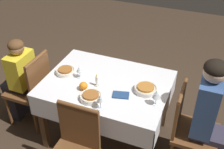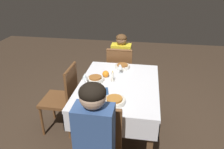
{
  "view_description": "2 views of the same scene",
  "coord_description": "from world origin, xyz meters",
  "px_view_note": "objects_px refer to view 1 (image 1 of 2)",
  "views": [
    {
      "loc": [
        0.87,
        -2.04,
        2.38
      ],
      "look_at": [
        0.04,
        0.05,
        0.81
      ],
      "focal_mm": 45.0,
      "sensor_mm": 36.0,
      "label": 1
    },
    {
      "loc": [
        2.2,
        0.28,
        1.94
      ],
      "look_at": [
        -0.02,
        -0.08,
        0.84
      ],
      "focal_mm": 35.0,
      "sensor_mm": 36.0,
      "label": 2
    }
  ],
  "objects_px": {
    "candle_centerpiece": "(97,82)",
    "napkin_red_folded": "(121,95)",
    "chair_west": "(32,87)",
    "orange_fruit": "(83,86)",
    "chair_east": "(189,127)",
    "person_child_yellow": "(19,78)",
    "bowl_east": "(146,89)",
    "wine_glass_south": "(100,99)",
    "bowl_south": "(91,97)",
    "person_adult_denim": "(210,115)",
    "bowl_west": "(65,71)",
    "dining_table": "(107,90)",
    "wine_glass_west": "(80,70)",
    "wine_glass_east": "(157,94)"
  },
  "relations": [
    {
      "from": "wine_glass_east",
      "to": "bowl_west",
      "type": "height_order",
      "value": "wine_glass_east"
    },
    {
      "from": "person_child_yellow",
      "to": "orange_fruit",
      "type": "bearing_deg",
      "value": 83.82
    },
    {
      "from": "dining_table",
      "to": "bowl_south",
      "type": "relative_size",
      "value": 5.99
    },
    {
      "from": "wine_glass_west",
      "to": "napkin_red_folded",
      "type": "height_order",
      "value": "wine_glass_west"
    },
    {
      "from": "person_adult_denim",
      "to": "napkin_red_folded",
      "type": "bearing_deg",
      "value": 95.67
    },
    {
      "from": "bowl_south",
      "to": "orange_fruit",
      "type": "bearing_deg",
      "value": 140.96
    },
    {
      "from": "chair_west",
      "to": "bowl_west",
      "type": "bearing_deg",
      "value": 101.45
    },
    {
      "from": "dining_table",
      "to": "orange_fruit",
      "type": "height_order",
      "value": "orange_fruit"
    },
    {
      "from": "candle_centerpiece",
      "to": "napkin_red_folded",
      "type": "distance_m",
      "value": 0.28
    },
    {
      "from": "chair_west",
      "to": "wine_glass_west",
      "type": "height_order",
      "value": "chair_west"
    },
    {
      "from": "orange_fruit",
      "to": "napkin_red_folded",
      "type": "relative_size",
      "value": 0.47
    },
    {
      "from": "wine_glass_south",
      "to": "napkin_red_folded",
      "type": "relative_size",
      "value": 0.91
    },
    {
      "from": "candle_centerpiece",
      "to": "bowl_south",
      "type": "bearing_deg",
      "value": -81.26
    },
    {
      "from": "person_adult_denim",
      "to": "bowl_east",
      "type": "distance_m",
      "value": 0.61
    },
    {
      "from": "chair_east",
      "to": "person_child_yellow",
      "type": "distance_m",
      "value": 1.87
    },
    {
      "from": "dining_table",
      "to": "bowl_south",
      "type": "bearing_deg",
      "value": -96.89
    },
    {
      "from": "chair_east",
      "to": "bowl_west",
      "type": "xyz_separation_m",
      "value": [
        -1.3,
        0.05,
        0.26
      ]
    },
    {
      "from": "chair_east",
      "to": "bowl_south",
      "type": "xyz_separation_m",
      "value": [
        -0.89,
        -0.23,
        0.26
      ]
    },
    {
      "from": "bowl_west",
      "to": "person_child_yellow",
      "type": "bearing_deg",
      "value": -171.8
    },
    {
      "from": "bowl_south",
      "to": "napkin_red_folded",
      "type": "relative_size",
      "value": 1.19
    },
    {
      "from": "chair_east",
      "to": "person_child_yellow",
      "type": "bearing_deg",
      "value": 90.99
    },
    {
      "from": "person_adult_denim",
      "to": "orange_fruit",
      "type": "relative_size",
      "value": 15.31
    },
    {
      "from": "person_adult_denim",
      "to": "bowl_east",
      "type": "xyz_separation_m",
      "value": [
        -0.61,
        0.07,
        0.06
      ]
    },
    {
      "from": "chair_east",
      "to": "person_adult_denim",
      "type": "distance_m",
      "value": 0.25
    },
    {
      "from": "wine_glass_west",
      "to": "candle_centerpiece",
      "type": "bearing_deg",
      "value": -15.64
    },
    {
      "from": "dining_table",
      "to": "wine_glass_east",
      "type": "bearing_deg",
      "value": -14.58
    },
    {
      "from": "dining_table",
      "to": "bowl_south",
      "type": "height_order",
      "value": "bowl_south"
    },
    {
      "from": "chair_west",
      "to": "person_adult_denim",
      "type": "distance_m",
      "value": 1.86
    },
    {
      "from": "dining_table",
      "to": "wine_glass_east",
      "type": "xyz_separation_m",
      "value": [
        0.53,
        -0.14,
        0.21
      ]
    },
    {
      "from": "chair_east",
      "to": "bowl_east",
      "type": "relative_size",
      "value": 4.12
    },
    {
      "from": "person_child_yellow",
      "to": "dining_table",
      "type": "bearing_deg",
      "value": 95.14
    },
    {
      "from": "person_adult_denim",
      "to": "chair_west",
      "type": "bearing_deg",
      "value": 90.99
    },
    {
      "from": "chair_west",
      "to": "chair_east",
      "type": "bearing_deg",
      "value": 91.08
    },
    {
      "from": "dining_table",
      "to": "bowl_south",
      "type": "distance_m",
      "value": 0.31
    },
    {
      "from": "orange_fruit",
      "to": "wine_glass_east",
      "type": "bearing_deg",
      "value": 3.79
    },
    {
      "from": "dining_table",
      "to": "candle_centerpiece",
      "type": "bearing_deg",
      "value": -129.03
    },
    {
      "from": "candle_centerpiece",
      "to": "bowl_west",
      "type": "bearing_deg",
      "value": 169.65
    },
    {
      "from": "chair_east",
      "to": "person_child_yellow",
      "type": "xyz_separation_m",
      "value": [
        -1.86,
        -0.03,
        0.08
      ]
    },
    {
      "from": "chair_east",
      "to": "napkin_red_folded",
      "type": "height_order",
      "value": "chair_east"
    },
    {
      "from": "dining_table",
      "to": "bowl_south",
      "type": "xyz_separation_m",
      "value": [
        -0.03,
        -0.28,
        0.12
      ]
    },
    {
      "from": "bowl_south",
      "to": "napkin_red_folded",
      "type": "height_order",
      "value": "bowl_south"
    },
    {
      "from": "wine_glass_south",
      "to": "orange_fruit",
      "type": "relative_size",
      "value": 1.93
    },
    {
      "from": "chair_west",
      "to": "orange_fruit",
      "type": "xyz_separation_m",
      "value": [
        0.69,
        -0.09,
        0.27
      ]
    },
    {
      "from": "person_child_yellow",
      "to": "bowl_east",
      "type": "bearing_deg",
      "value": 94.16
    },
    {
      "from": "bowl_east",
      "to": "wine_glass_south",
      "type": "height_order",
      "value": "wine_glass_south"
    },
    {
      "from": "chair_west",
      "to": "person_adult_denim",
      "type": "height_order",
      "value": "person_adult_denim"
    },
    {
      "from": "bowl_west",
      "to": "candle_centerpiece",
      "type": "height_order",
      "value": "candle_centerpiece"
    },
    {
      "from": "bowl_west",
      "to": "chair_west",
      "type": "bearing_deg",
      "value": -168.55
    },
    {
      "from": "person_child_yellow",
      "to": "wine_glass_west",
      "type": "height_order",
      "value": "person_child_yellow"
    },
    {
      "from": "napkin_red_folded",
      "to": "chair_west",
      "type": "bearing_deg",
      "value": 177.43
    }
  ]
}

